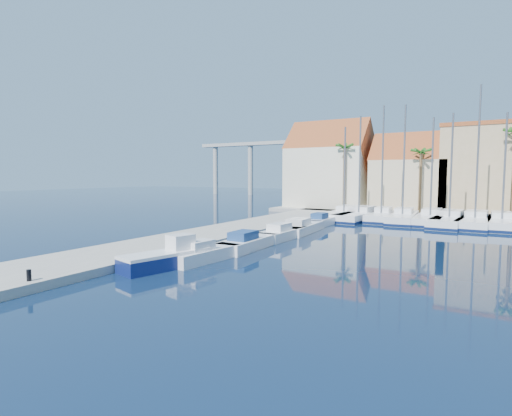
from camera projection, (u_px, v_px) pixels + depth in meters
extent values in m
plane|color=#081831|center=(167.00, 301.00, 17.40)|extent=(260.00, 260.00, 0.00)
cube|color=gray|center=(200.00, 237.00, 33.53)|extent=(6.00, 77.00, 0.50)
cube|color=gray|center=(474.00, 214.00, 53.40)|extent=(54.00, 16.00, 0.50)
cylinder|color=black|center=(29.00, 275.00, 18.78)|extent=(0.22, 0.22, 0.54)
cube|color=#0E1A52|center=(165.00, 261.00, 23.49)|extent=(3.04, 5.67, 0.81)
cube|color=white|center=(165.00, 253.00, 23.45)|extent=(3.04, 5.67, 0.18)
cube|color=white|center=(181.00, 243.00, 24.18)|extent=(1.48, 1.68, 0.99)
cube|color=white|center=(205.00, 255.00, 25.42)|extent=(2.18, 5.48, 0.80)
cube|color=white|center=(199.00, 245.00, 24.94)|extent=(1.36, 1.97, 0.60)
cube|color=white|center=(247.00, 244.00, 29.63)|extent=(2.30, 6.40, 0.80)
cube|color=navy|center=(243.00, 235.00, 29.01)|extent=(1.51, 2.27, 0.60)
cube|color=white|center=(283.00, 234.00, 34.37)|extent=(2.07, 6.08, 0.80)
cube|color=white|center=(279.00, 227.00, 33.81)|extent=(1.40, 2.15, 0.60)
cube|color=white|center=(301.00, 228.00, 38.20)|extent=(2.88, 7.49, 0.80)
cube|color=white|center=(298.00, 222.00, 37.48)|extent=(1.83, 2.68, 0.60)
cube|color=white|center=(321.00, 222.00, 43.43)|extent=(1.94, 5.84, 0.80)
cube|color=navy|center=(320.00, 216.00, 42.87)|extent=(1.33, 2.05, 0.60)
cube|color=white|center=(345.00, 215.00, 50.02)|extent=(3.01, 11.57, 1.00)
cube|color=#0D1C45|center=(345.00, 217.00, 50.05)|extent=(3.07, 11.63, 0.28)
cube|color=white|center=(348.00, 208.00, 50.95)|extent=(2.11, 3.47, 0.60)
cylinder|color=slate|center=(345.00, 169.00, 49.06)|extent=(0.20, 0.20, 10.32)
cube|color=white|center=(360.00, 216.00, 48.75)|extent=(3.83, 11.64, 1.00)
cube|color=#0D1C45|center=(360.00, 218.00, 48.78)|extent=(3.89, 11.70, 0.28)
cube|color=white|center=(364.00, 209.00, 49.62)|extent=(2.34, 3.58, 0.60)
cylinder|color=slate|center=(360.00, 165.00, 47.77)|extent=(0.20, 0.20, 11.45)
cube|color=white|center=(382.00, 216.00, 47.92)|extent=(2.82, 9.41, 1.00)
cube|color=#0D1C45|center=(382.00, 219.00, 47.95)|extent=(2.89, 9.47, 0.28)
cube|color=white|center=(384.00, 209.00, 48.68)|extent=(1.81, 2.86, 0.60)
cylinder|color=slate|center=(383.00, 160.00, 46.95)|extent=(0.20, 0.20, 12.58)
cube|color=white|center=(403.00, 218.00, 46.40)|extent=(3.44, 10.52, 1.00)
cube|color=#0D1C45|center=(403.00, 221.00, 46.43)|extent=(3.50, 10.58, 0.28)
cube|color=white|center=(404.00, 210.00, 47.26)|extent=(2.11, 3.23, 0.60)
cylinder|color=slate|center=(404.00, 160.00, 45.39)|extent=(0.20, 0.20, 12.38)
cube|color=white|center=(431.00, 219.00, 45.30)|extent=(3.03, 10.78, 1.00)
cube|color=#0D1C45|center=(431.00, 222.00, 45.33)|extent=(3.09, 10.84, 0.28)
cube|color=white|center=(432.00, 211.00, 46.16)|extent=(2.02, 3.26, 0.60)
cylinder|color=slate|center=(432.00, 166.00, 44.34)|extent=(0.20, 0.20, 10.84)
cube|color=white|center=(450.00, 221.00, 43.47)|extent=(3.63, 11.51, 1.00)
cube|color=#0D1C45|center=(450.00, 224.00, 43.50)|extent=(3.69, 11.57, 0.28)
cube|color=white|center=(452.00, 213.00, 44.34)|extent=(2.27, 3.52, 0.60)
cylinder|color=slate|center=(451.00, 165.00, 42.51)|extent=(0.20, 0.20, 11.02)
cube|color=white|center=(475.00, 222.00, 42.68)|extent=(3.54, 11.59, 1.00)
cube|color=#0D1C45|center=(475.00, 225.00, 42.71)|extent=(3.60, 11.65, 0.28)
cube|color=white|center=(477.00, 213.00, 43.57)|extent=(2.25, 3.53, 0.60)
cylinder|color=slate|center=(478.00, 152.00, 41.59)|extent=(0.20, 0.20, 13.79)
cube|color=white|center=(502.00, 223.00, 41.34)|extent=(2.95, 10.25, 1.00)
cube|color=#0D1C45|center=(501.00, 226.00, 41.37)|extent=(3.01, 10.31, 0.28)
cube|color=white|center=(501.00, 215.00, 42.16)|extent=(1.94, 3.11, 0.60)
cylinder|color=slate|center=(505.00, 166.00, 40.41)|extent=(0.20, 0.20, 10.76)
cube|color=beige|center=(330.00, 178.00, 62.34)|extent=(12.00, 9.00, 9.00)
cube|color=#943E20|center=(330.00, 149.00, 61.96)|extent=(12.30, 9.00, 9.00)
cube|color=beige|center=(410.00, 185.00, 56.31)|extent=(10.00, 8.00, 7.00)
cube|color=#943E20|center=(411.00, 161.00, 56.02)|extent=(10.30, 8.00, 8.00)
cube|color=tan|center=(502.00, 171.00, 51.40)|extent=(14.00, 10.00, 11.00)
cube|color=#943E20|center=(505.00, 126.00, 50.92)|extent=(14.20, 10.20, 0.50)
cylinder|color=brown|center=(344.00, 178.00, 56.02)|extent=(0.36, 0.36, 9.00)
sphere|color=#26601B|center=(345.00, 147.00, 55.66)|extent=(2.60, 2.60, 2.60)
cylinder|color=brown|center=(420.00, 183.00, 50.97)|extent=(0.36, 0.36, 8.00)
sphere|color=#26601B|center=(421.00, 152.00, 50.65)|extent=(2.60, 2.60, 2.60)
cube|color=#9E9E99|center=(276.00, 143.00, 105.83)|extent=(48.00, 2.20, 0.90)
cylinder|color=#9E9E99|center=(216.00, 170.00, 116.60)|extent=(1.40, 1.40, 14.00)
cylinder|color=#9E9E99|center=(250.00, 169.00, 110.49)|extent=(1.40, 1.40, 14.00)
cylinder|color=#9E9E99|center=(290.00, 169.00, 104.37)|extent=(1.40, 1.40, 14.00)
cylinder|color=#9E9E99|center=(333.00, 169.00, 98.26)|extent=(1.40, 1.40, 14.00)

